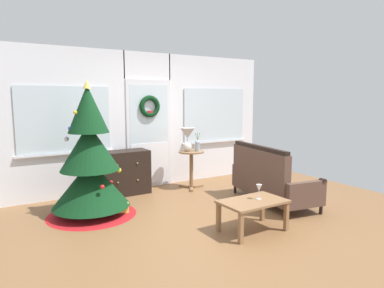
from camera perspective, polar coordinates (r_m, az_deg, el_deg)
The scene contains 11 objects.
ground_plane at distance 5.03m, azimuth 2.84°, elevation -12.13°, with size 6.76×6.76×0.00m, color brown.
back_wall_with_door at distance 6.57m, azimuth -7.36°, elevation 3.95°, with size 5.20×0.19×2.55m.
christmas_tree at distance 5.15m, azimuth -16.65°, elevation -3.59°, with size 1.29×1.29×1.96m.
dresser_cabinet at distance 6.20m, azimuth -11.41°, elevation -4.72°, with size 0.90×0.45×0.78m.
settee_sofa at distance 5.69m, azimuth 12.69°, elevation -5.99°, with size 0.93×1.69×0.96m.
side_table at distance 6.43m, azimuth -0.12°, elevation -3.05°, with size 0.50×0.48×0.72m.
table_lamp at distance 6.36m, azimuth -0.77°, elevation 1.33°, with size 0.28×0.28×0.44m.
flower_vase at distance 6.37m, azimuth 0.93°, elevation -0.17°, with size 0.11×0.10×0.35m.
coffee_table at distance 4.50m, azimuth 10.13°, elevation -10.00°, with size 0.85×0.53×0.41m.
wine_glass at distance 4.51m, azimuth 11.13°, elevation -7.30°, with size 0.08×0.08×0.20m.
gift_box at distance 5.26m, azimuth -11.68°, elevation -10.39°, with size 0.17×0.16×0.17m, color #D8C64C.
Camera 1 is at (-2.67, -3.91, 1.71)m, focal length 31.91 mm.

